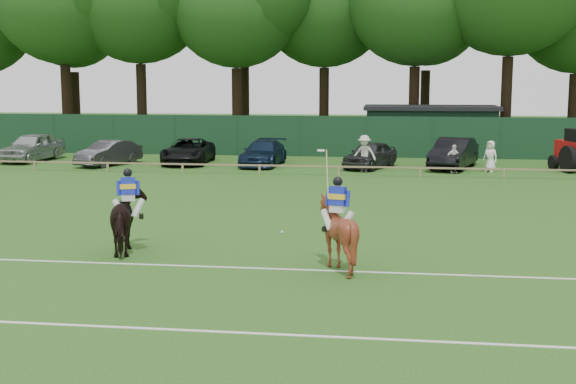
% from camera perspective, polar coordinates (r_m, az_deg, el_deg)
% --- Properties ---
extents(ground, '(160.00, 160.00, 0.00)m').
position_cam_1_polar(ground, '(20.90, -2.48, -4.99)').
color(ground, '#1E4C14').
rests_on(ground, ground).
extents(horse_dark, '(1.63, 2.40, 1.86)m').
position_cam_1_polar(horse_dark, '(21.92, -11.69, -2.03)').
color(horse_dark, black).
rests_on(horse_dark, ground).
extents(horse_chestnut, '(1.89, 2.03, 1.88)m').
position_cam_1_polar(horse_chestnut, '(19.62, 3.67, -3.08)').
color(horse_chestnut, maroon).
rests_on(horse_chestnut, ground).
extents(sedan_silver, '(2.50, 5.04, 1.65)m').
position_cam_1_polar(sedan_silver, '(47.20, -18.44, 3.18)').
color(sedan_silver, '#AEB1B3').
rests_on(sedan_silver, ground).
extents(sedan_grey, '(2.82, 4.44, 1.38)m').
position_cam_1_polar(sedan_grey, '(43.81, -13.15, 2.84)').
color(sedan_grey, '#333335').
rests_on(sedan_grey, ground).
extents(suv_black, '(2.62, 5.23, 1.42)m').
position_cam_1_polar(suv_black, '(43.82, -7.40, 3.02)').
color(suv_black, black).
rests_on(suv_black, ground).
extents(sedan_navy, '(2.25, 4.91, 1.39)m').
position_cam_1_polar(sedan_navy, '(42.54, -1.84, 2.90)').
color(sedan_navy, '#122039').
rests_on(sedan_navy, ground).
extents(hatch_grey, '(3.19, 4.55, 1.44)m').
position_cam_1_polar(hatch_grey, '(41.54, 6.11, 2.75)').
color(hatch_grey, '#2F2E31').
rests_on(hatch_grey, ground).
extents(estate_black, '(3.09, 5.23, 1.63)m').
position_cam_1_polar(estate_black, '(42.12, 12.16, 2.81)').
color(estate_black, black).
rests_on(estate_black, ground).
extents(spectator_left, '(1.35, 0.96, 1.89)m').
position_cam_1_polar(spectator_left, '(39.96, 5.68, 2.85)').
color(spectator_left, beige).
rests_on(spectator_left, ground).
extents(spectator_mid, '(0.93, 0.63, 1.47)m').
position_cam_1_polar(spectator_mid, '(40.03, 12.16, 2.41)').
color(spectator_mid, silver).
rests_on(spectator_mid, ground).
extents(spectator_right, '(0.94, 0.89, 1.62)m').
position_cam_1_polar(spectator_right, '(41.08, 14.77, 2.57)').
color(spectator_right, white).
rests_on(spectator_right, ground).
extents(rider_dark, '(0.92, 0.52, 1.41)m').
position_cam_1_polar(rider_dark, '(21.78, -11.76, 0.04)').
color(rider_dark, silver).
rests_on(rider_dark, ground).
extents(rider_chestnut, '(0.93, 0.70, 2.05)m').
position_cam_1_polar(rider_chestnut, '(19.47, 3.67, -0.73)').
color(rider_chestnut, silver).
rests_on(rider_chestnut, ground).
extents(polo_ball, '(0.09, 0.09, 0.09)m').
position_cam_1_polar(polo_ball, '(24.20, -0.44, -2.99)').
color(polo_ball, silver).
rests_on(polo_ball, ground).
extents(pitch_lines, '(60.00, 5.10, 0.01)m').
position_cam_1_polar(pitch_lines, '(17.58, -4.53, -7.61)').
color(pitch_lines, silver).
rests_on(pitch_lines, ground).
extents(pitch_rail, '(62.10, 0.10, 0.50)m').
position_cam_1_polar(pitch_rail, '(38.42, 2.30, 1.91)').
color(pitch_rail, '#997F5B').
rests_on(pitch_rail, ground).
extents(perimeter_fence, '(92.08, 0.08, 2.50)m').
position_cam_1_polar(perimeter_fence, '(47.27, 3.36, 4.13)').
color(perimeter_fence, '#14351E').
rests_on(perimeter_fence, ground).
extents(utility_shed, '(8.40, 4.40, 3.04)m').
position_cam_1_polar(utility_shed, '(50.15, 10.50, 4.59)').
color(utility_shed, '#14331E').
rests_on(utility_shed, ground).
extents(tree_row, '(96.00, 12.00, 21.00)m').
position_cam_1_polar(tree_row, '(55.23, 6.07, 3.43)').
color(tree_row, '#26561C').
rests_on(tree_row, ground).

